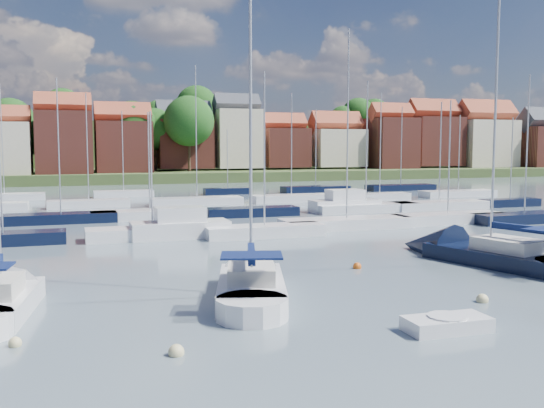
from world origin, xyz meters
name	(u,v)px	position (x,y,z in m)	size (l,w,h in m)	color
ground	(197,208)	(0.00, 40.00, 0.00)	(260.00, 260.00, 0.00)	#4A5A64
sailboat_left	(5,300)	(-15.47, 3.26, 0.37)	(3.72, 9.51, 12.70)	silver
sailboat_centre	(251,283)	(-5.09, 2.91, 0.36)	(5.68, 11.02, 14.52)	silver
sailboat_navy	(473,254)	(9.34, 6.05, 0.35)	(6.82, 13.21, 17.64)	black
tender	(447,324)	(-0.17, -5.08, 0.25)	(3.09, 1.50, 0.66)	silver
buoy_a	(15,346)	(-14.70, -1.92, 0.00)	(0.44, 0.44, 0.44)	beige
buoy_b	(176,355)	(-9.78, -4.49, 0.00)	(0.52, 0.52, 0.52)	beige
buoy_c	(271,313)	(-5.39, -0.89, 0.00)	(0.53, 0.53, 0.53)	beige
buoy_d	(482,302)	(3.67, -2.10, 0.00)	(0.51, 0.51, 0.51)	beige
buoy_e	(357,268)	(1.82, 5.98, 0.00)	(0.47, 0.47, 0.47)	#D85914
marina_field	(226,208)	(1.91, 35.15, 0.43)	(79.62, 41.41, 15.93)	silver
far_shore_town	(131,154)	(2.23, 132.67, 4.61)	(212.46, 90.00, 22.27)	#3D4A25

